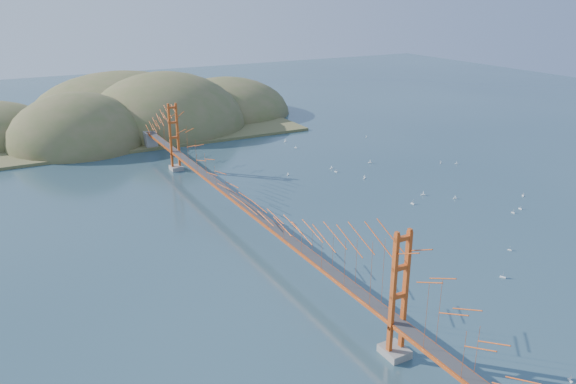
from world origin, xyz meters
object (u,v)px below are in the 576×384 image
bridge (246,180)px  sailboat_0 (413,203)px  sailboat_2 (455,198)px  sailboat_1 (336,171)px

bridge → sailboat_0: 26.30m
bridge → sailboat_0: (25.23, -2.86, -6.85)m
sailboat_0 → bridge: bearing=173.5°
sailboat_2 → sailboat_1: size_ratio=0.92×
bridge → sailboat_2: bearing=-7.3°
bridge → sailboat_0: size_ratio=128.85×
sailboat_0 → sailboat_1: bearing=94.6°
sailboat_2 → bridge: bearing=172.7°
bridge → sailboat_1: bridge is taller
sailboat_0 → sailboat_2: bearing=-10.2°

